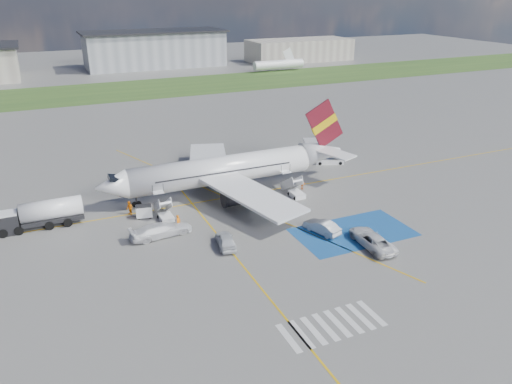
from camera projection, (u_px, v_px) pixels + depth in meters
ground at (263, 234)px, 59.00m from camera, size 400.00×400.00×0.00m
grass_strip at (120, 91)px, 139.06m from camera, size 400.00×30.00×0.01m
taxiway_line_main at (227, 198)px, 69.11m from camera, size 120.00×0.20×0.01m
taxiway_line_cross at (260, 287)px, 48.68m from camera, size 0.20×60.00×0.01m
taxiway_line_diag at (227, 198)px, 69.11m from camera, size 20.71×56.45×0.01m
staging_box at (353, 232)px, 59.41m from camera, size 14.00×8.00×0.01m
crosswalk at (332, 325)px, 43.15m from camera, size 9.00×4.00×0.01m
terminal_centre at (155, 50)px, 178.02m from camera, size 48.00×18.00×12.00m
terminal_east at (299, 50)px, 193.68m from camera, size 40.00×16.00×8.00m
airliner at (231, 169)px, 70.07m from camera, size 36.81×32.95×11.92m
airstairs_fwd at (165, 215)px, 62.51m from camera, size 1.90×5.20×3.60m
airstairs_aft at (295, 192)px, 69.50m from camera, size 1.90×5.20×3.60m
fuel_tanker at (42, 216)px, 60.25m from camera, size 9.74×2.75×3.31m
gpu_cart at (144, 212)px, 62.93m from camera, size 2.18×1.62×1.65m
belt_loader at (330, 161)px, 82.16m from camera, size 4.99×3.14×1.45m
car_silver_a at (226, 240)px, 55.88m from camera, size 2.65×4.91×1.59m
car_silver_b at (322, 227)px, 59.03m from camera, size 3.07×5.05×1.57m
van_white_a at (372, 238)px, 55.94m from camera, size 2.90×5.66×2.06m
van_white_b at (161, 228)px, 58.07m from camera, size 5.72×2.76×2.17m
crew_fwd at (178, 223)px, 59.66m from camera, size 0.83×0.80×1.92m
crew_nose at (129, 208)px, 63.59m from camera, size 0.96×1.08×1.83m
crew_aft at (302, 184)px, 71.61m from camera, size 0.85×0.92×1.52m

